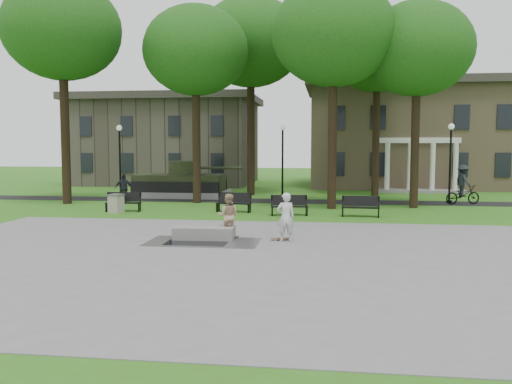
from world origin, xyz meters
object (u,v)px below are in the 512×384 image
(concrete_block, at_px, (204,233))
(cyclist, at_px, (463,188))
(trash_bin, at_px, (116,203))
(skateboarder, at_px, (286,217))
(park_bench_0, at_px, (124,201))
(friend_watching, at_px, (228,216))

(concrete_block, height_order, cyclist, cyclist)
(concrete_block, distance_m, trash_bin, 9.43)
(concrete_block, xyz_separation_m, cyclist, (12.34, 13.48, 0.70))
(skateboarder, relative_size, park_bench_0, 0.96)
(friend_watching, height_order, cyclist, cyclist)
(skateboarder, height_order, trash_bin, skateboarder)
(skateboarder, relative_size, trash_bin, 1.84)
(skateboarder, xyz_separation_m, friend_watching, (-2.19, 0.54, -0.06))
(concrete_block, distance_m, friend_watching, 1.08)
(park_bench_0, height_order, trash_bin, park_bench_0)
(skateboarder, bearing_deg, cyclist, -136.72)
(concrete_block, bearing_deg, park_bench_0, 128.24)
(skateboarder, bearing_deg, park_bench_0, -53.26)
(skateboarder, distance_m, trash_bin, 11.75)
(friend_watching, distance_m, park_bench_0, 10.06)
(friend_watching, distance_m, trash_bin, 9.74)
(friend_watching, relative_size, cyclist, 0.71)
(concrete_block, xyz_separation_m, skateboarder, (3.01, -0.17, 0.66))
(park_bench_0, bearing_deg, skateboarder, -47.74)
(cyclist, bearing_deg, park_bench_0, 87.90)
(friend_watching, xyz_separation_m, cyclist, (11.51, 13.11, 0.10))
(concrete_block, height_order, friend_watching, friend_watching)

